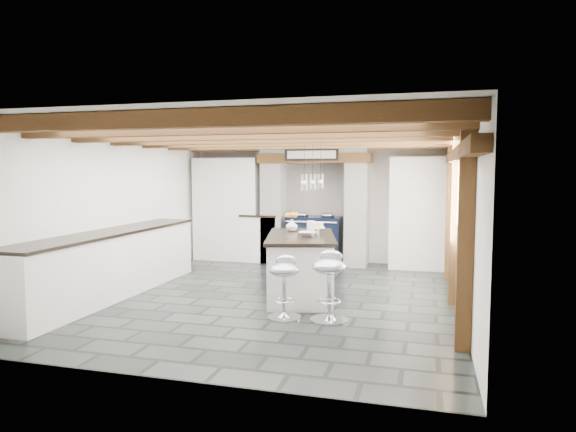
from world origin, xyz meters
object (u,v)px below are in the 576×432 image
(bar_stool_near, at_px, (329,278))
(bar_stool_far, at_px, (284,280))
(kitchen_island, at_px, (301,265))
(range_cooker, at_px, (315,239))

(bar_stool_near, relative_size, bar_stool_far, 1.10)
(bar_stool_far, bearing_deg, kitchen_island, 76.89)
(range_cooker, distance_m, bar_stool_near, 3.79)
(bar_stool_near, height_order, bar_stool_far, bar_stool_near)
(bar_stool_near, bearing_deg, range_cooker, 110.72)
(kitchen_island, height_order, bar_stool_far, kitchen_island)
(range_cooker, xyz_separation_m, bar_stool_near, (0.98, -3.66, 0.05))
(kitchen_island, bearing_deg, bar_stool_near, -74.06)
(range_cooker, xyz_separation_m, bar_stool_far, (0.44, -3.69, 0.00))
(range_cooker, relative_size, kitchen_island, 0.52)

